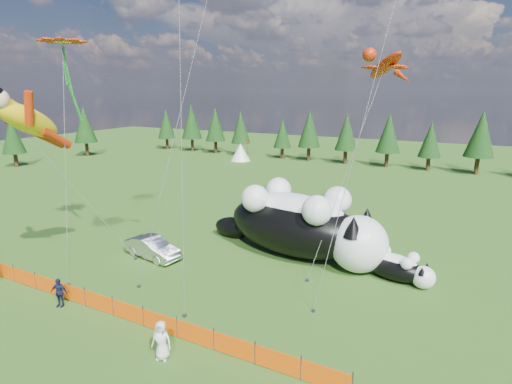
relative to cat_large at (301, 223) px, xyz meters
The scene contains 13 objects.
ground 9.89m from the cat_large, 118.22° to the right, with size 160.00×160.00×0.00m, color #0C390A.
safety_fence 12.47m from the cat_large, 111.62° to the right, with size 22.06×0.06×1.10m.
tree_line 36.85m from the cat_large, 97.10° to the left, with size 90.00×4.00×8.00m, color black, non-canonical shape.
festival_tents 32.19m from the cat_large, 78.43° to the left, with size 50.00×3.20×2.80m, color white, non-canonical shape.
cat_large is the anchor object (origin of this frame).
cat_small 6.67m from the cat_large, ahead, with size 4.91×2.56×1.79m.
car 10.17m from the cat_large, 150.33° to the right, with size 1.48×4.25×1.40m, color silver.
spectator_c 14.98m from the cat_large, 125.90° to the right, with size 0.92×0.47×1.57m, color #141C39.
spectator_e 13.07m from the cat_large, 95.27° to the right, with size 0.85×0.56×1.75m, color silver.
superhero_kite 17.54m from the cat_large, 142.13° to the right, with size 5.70×6.77×12.10m.
gecko_kite 12.01m from the cat_large, 51.51° to the left, with size 5.83×11.64×15.11m.
flower_kite 18.85m from the cat_large, 154.46° to the right, with size 4.72×5.47×14.68m.
diamond_kite_a 14.75m from the cat_large, 147.93° to the right, with size 2.08×6.27×17.71m.
Camera 1 is at (13.55, -15.60, 10.96)m, focal length 28.00 mm.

